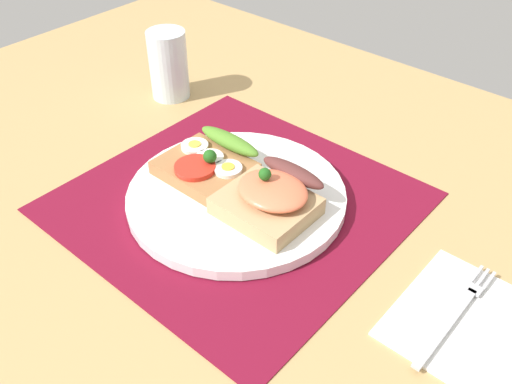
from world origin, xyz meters
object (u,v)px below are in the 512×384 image
at_px(sandwich_salmon, 271,197).
at_px(napkin, 465,320).
at_px(plate, 236,196).
at_px(drinking_glass, 169,65).
at_px(sandwich_egg_tomato, 208,164).
at_px(fork, 457,311).

xyz_separation_m(sandwich_salmon, napkin, (0.23, 0.01, -0.03)).
relative_size(plate, napkin, 1.79).
bearing_deg(plate, drinking_glass, 153.51).
distance_m(sandwich_egg_tomato, drinking_glass, 0.23).
distance_m(sandwich_egg_tomato, sandwich_salmon, 0.10).
distance_m(plate, napkin, 0.28).
xyz_separation_m(plate, napkin, (0.28, 0.01, -0.01)).
bearing_deg(fork, sandwich_salmon, -177.27).
height_order(sandwich_egg_tomato, drinking_glass, drinking_glass).
bearing_deg(sandwich_salmon, drinking_glass, 157.60).
xyz_separation_m(napkin, fork, (-0.01, 0.00, 0.00)).
distance_m(sandwich_salmon, drinking_glass, 0.32).
height_order(plate, fork, plate).
xyz_separation_m(plate, sandwich_egg_tomato, (-0.05, 0.00, 0.02)).
height_order(plate, drinking_glass, drinking_glass).
relative_size(sandwich_salmon, drinking_glass, 0.98).
height_order(sandwich_salmon, napkin, sandwich_salmon).
bearing_deg(drinking_glass, fork, -12.32).
relative_size(sandwich_egg_tomato, drinking_glass, 1.03).
relative_size(plate, drinking_glass, 2.50).
xyz_separation_m(sandwich_salmon, drinking_glass, (-0.30, 0.12, 0.02)).
xyz_separation_m(plate, drinking_glass, (-0.25, 0.12, 0.04)).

